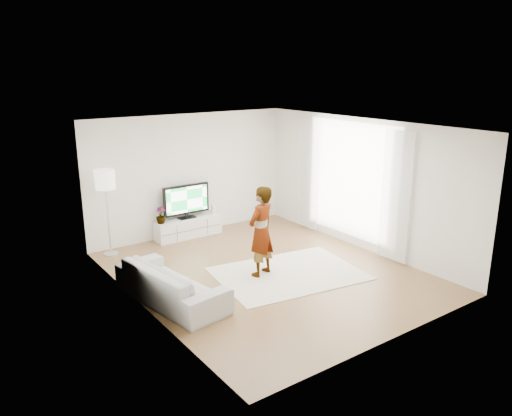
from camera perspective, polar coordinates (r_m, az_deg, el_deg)
floor at (r=9.66m, az=1.27°, el=-7.38°), size 6.00×6.00×0.00m
ceiling at (r=8.93m, az=1.38°, el=9.36°), size 6.00×6.00×0.00m
wall_left at (r=8.01m, az=-13.17°, el=-2.08°), size 0.02×6.00×2.80m
wall_right at (r=10.84m, az=11.98°, el=2.65°), size 0.02×6.00×2.80m
wall_back at (r=11.67m, az=-7.56°, el=3.79°), size 5.00×0.02×2.80m
wall_front at (r=7.14m, az=15.94°, el=-4.50°), size 5.00×0.02×2.80m
window at (r=11.01m, az=10.78°, el=3.19°), size 0.01×2.60×2.50m
curtain_near at (r=10.15m, az=15.71°, el=1.22°), size 0.04×0.70×2.60m
curtain_far at (r=11.89m, az=5.98°, el=3.82°), size 0.04×0.70×2.60m
media_console at (r=11.67m, az=-7.77°, el=-2.21°), size 1.57×0.45×0.44m
television at (r=11.51m, az=-7.96°, el=0.90°), size 1.13×0.22×0.79m
game_console at (r=11.89m, az=-4.91°, el=-0.12°), size 0.08×0.17×0.22m
potted_plant at (r=11.27m, az=-10.85°, el=-0.83°), size 0.24×0.24×0.38m
rug at (r=9.62m, az=3.72°, el=-7.48°), size 2.95×2.32×0.01m
player at (r=9.25m, az=0.59°, el=-2.68°), size 0.72×0.59×1.71m
sofa at (r=8.55m, az=-9.67°, el=-8.44°), size 1.19×2.32×0.65m
floor_lamp at (r=10.57m, az=-16.86°, el=2.70°), size 0.40×0.40×1.81m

